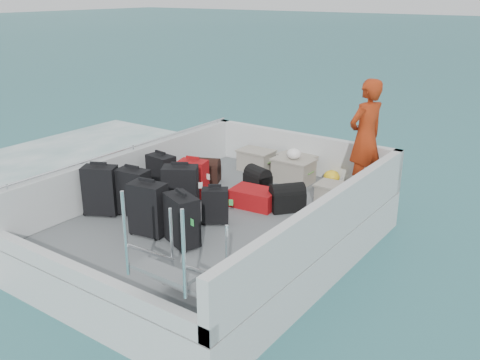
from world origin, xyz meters
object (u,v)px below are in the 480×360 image
(suitcase_5, at_px, (193,179))
(passenger, at_px, (365,137))
(suitcase_2, at_px, (161,175))
(suitcase_8, at_px, (254,198))
(crate_0, at_px, (256,161))
(crate_1, at_px, (297,166))
(suitcase_1, at_px, (134,193))
(suitcase_3, at_px, (148,209))
(suitcase_0, at_px, (101,191))
(suitcase_6, at_px, (182,221))
(suitcase_7, at_px, (215,206))
(crate_2, at_px, (293,171))
(suitcase_4, at_px, (181,191))
(crate_3, at_px, (334,196))

(suitcase_5, distance_m, passenger, 2.79)
(suitcase_2, distance_m, suitcase_8, 1.57)
(crate_0, bearing_deg, crate_1, 14.58)
(suitcase_1, xyz_separation_m, suitcase_3, (0.63, -0.34, 0.02))
(passenger, bearing_deg, suitcase_1, -18.67)
(suitcase_2, bearing_deg, suitcase_0, -89.88)
(suitcase_1, bearing_deg, passenger, 42.97)
(suitcase_6, xyz_separation_m, crate_0, (-0.90, 3.04, -0.16))
(suitcase_3, distance_m, passenger, 3.61)
(suitcase_5, height_order, crate_1, suitcase_5)
(suitcase_2, relative_size, suitcase_6, 0.95)
(suitcase_0, relative_size, suitcase_6, 1.09)
(suitcase_2, relative_size, crate_0, 1.10)
(suitcase_6, distance_m, crate_0, 3.18)
(suitcase_7, height_order, crate_1, suitcase_7)
(suitcase_1, distance_m, crate_2, 2.83)
(suitcase_6, relative_size, crate_1, 1.16)
(suitcase_5, bearing_deg, crate_0, 73.30)
(suitcase_2, xyz_separation_m, suitcase_4, (0.81, -0.45, 0.04))
(suitcase_1, distance_m, crate_3, 3.00)
(suitcase_1, xyz_separation_m, crate_2, (1.16, 2.58, -0.16))
(crate_2, height_order, passenger, passenger)
(crate_0, bearing_deg, suitcase_1, -96.13)
(suitcase_7, bearing_deg, suitcase_4, 147.39)
(crate_1, bearing_deg, suitcase_1, -109.36)
(suitcase_7, bearing_deg, crate_3, 20.47)
(suitcase_5, height_order, passenger, passenger)
(suitcase_1, xyz_separation_m, suitcase_2, (-0.29, 0.88, -0.03))
(suitcase_6, distance_m, passenger, 3.36)
(suitcase_6, distance_m, crate_1, 3.24)
(suitcase_8, relative_size, crate_0, 1.17)
(suitcase_1, relative_size, suitcase_4, 0.96)
(suitcase_6, bearing_deg, suitcase_2, 162.96)
(suitcase_7, bearing_deg, crate_1, 56.92)
(suitcase_8, bearing_deg, suitcase_4, 135.77)
(crate_0, xyz_separation_m, passenger, (2.01, 0.08, 0.74))
(suitcase_1, distance_m, suitcase_5, 1.08)
(suitcase_5, bearing_deg, suitcase_6, -69.38)
(suitcase_5, distance_m, crate_1, 2.04)
(crate_2, bearing_deg, crate_0, 170.09)
(suitcase_7, xyz_separation_m, crate_1, (-0.10, 2.46, -0.08))
(suitcase_5, xyz_separation_m, passenger, (2.07, 1.76, 0.62))
(suitcase_6, height_order, crate_1, suitcase_6)
(crate_3, bearing_deg, suitcase_5, -153.46)
(suitcase_1, bearing_deg, crate_0, 76.19)
(suitcase_3, height_order, crate_1, suitcase_3)
(suitcase_1, xyz_separation_m, suitcase_4, (0.52, 0.43, 0.02))
(crate_1, height_order, crate_3, crate_1)
(suitcase_0, height_order, crate_3, suitcase_0)
(crate_1, bearing_deg, suitcase_7, -87.67)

